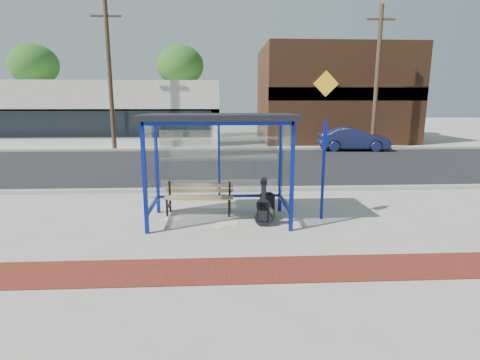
{
  "coord_description": "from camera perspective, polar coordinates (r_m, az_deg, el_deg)",
  "views": [
    {
      "loc": [
        0.04,
        -8.22,
        2.65
      ],
      "look_at": [
        0.48,
        0.2,
        0.91
      ],
      "focal_mm": 28.0,
      "sensor_mm": 36.0,
      "label": 1
    }
  ],
  "objects": [
    {
      "name": "storefront_white",
      "position": [
        27.73,
        -22.34,
        9.44
      ],
      "size": [
        18.0,
        6.04,
        4.0
      ],
      "color": "silver",
      "rests_on": "ground"
    },
    {
      "name": "newspaper_b",
      "position": [
        8.33,
        -3.14,
        -6.92
      ],
      "size": [
        0.44,
        0.47,
        0.01
      ],
      "primitive_type": "cube",
      "rotation": [
        0.0,
        0.0,
        -2.11
      ],
      "color": "white",
      "rests_on": "ground"
    },
    {
      "name": "newspaper_c",
      "position": [
        8.46,
        -1.75,
        -6.61
      ],
      "size": [
        0.46,
        0.38,
        0.01
      ],
      "primitive_type": "cube",
      "rotation": [
        0.0,
        0.0,
        -0.1
      ],
      "color": "white",
      "rests_on": "ground"
    },
    {
      "name": "tree_mid",
      "position": [
        30.5,
        -9.1,
        16.78
      ],
      "size": [
        3.6,
        3.6,
        7.03
      ],
      "color": "#4C3826",
      "rests_on": "ground"
    },
    {
      "name": "utility_pole_east",
      "position": [
        23.45,
        20.14,
        14.52
      ],
      "size": [
        1.6,
        0.24,
        8.0
      ],
      "color": "#4C3826",
      "rests_on": "ground"
    },
    {
      "name": "guitar_bag",
      "position": [
        8.19,
        3.59,
        -4.52
      ],
      "size": [
        0.39,
        0.2,
        1.03
      ],
      "rotation": [
        0.0,
        0.0,
        -0.25
      ],
      "color": "black",
      "rests_on": "ground"
    },
    {
      "name": "ground",
      "position": [
        8.64,
        -3.12,
        -6.26
      ],
      "size": [
        120.0,
        120.0,
        0.0
      ],
      "primitive_type": "plane",
      "color": "#B2ADA0",
      "rests_on": "ground"
    },
    {
      "name": "street_asphalt",
      "position": [
        16.44,
        -3.1,
        2.35
      ],
      "size": [
        60.0,
        10.0,
        0.0
      ],
      "primitive_type": "cube",
      "color": "black",
      "rests_on": "ground"
    },
    {
      "name": "curb_near",
      "position": [
        11.42,
        -3.11,
        -1.49
      ],
      "size": [
        60.0,
        0.25,
        0.12
      ],
      "primitive_type": "cube",
      "color": "gray",
      "rests_on": "ground"
    },
    {
      "name": "bus_shelter",
      "position": [
        8.31,
        -3.27,
        7.61
      ],
      "size": [
        3.3,
        1.8,
        2.42
      ],
      "color": "navy",
      "rests_on": "ground"
    },
    {
      "name": "newspaper_a",
      "position": [
        8.93,
        -10.06,
        -5.8
      ],
      "size": [
        0.52,
        0.47,
        0.01
      ],
      "primitive_type": "cube",
      "rotation": [
        0.0,
        0.0,
        -0.41
      ],
      "color": "white",
      "rests_on": "ground"
    },
    {
      "name": "tree_right",
      "position": [
        32.81,
        20.13,
        15.86
      ],
      "size": [
        3.6,
        3.6,
        7.03
      ],
      "color": "#4C3826",
      "rests_on": "ground"
    },
    {
      "name": "tree_left",
      "position": [
        33.44,
        -28.89,
        15.06
      ],
      "size": [
        3.6,
        3.6,
        7.03
      ],
      "color": "#4C3826",
      "rests_on": "ground"
    },
    {
      "name": "far_sidewalk",
      "position": [
        23.37,
        -3.09,
        5.13
      ],
      "size": [
        60.0,
        4.0,
        0.01
      ],
      "primitive_type": "cube",
      "color": "#B2ADA0",
      "rests_on": "ground"
    },
    {
      "name": "brick_paver_strip",
      "position": [
        6.21,
        -3.14,
        -13.6
      ],
      "size": [
        60.0,
        1.0,
        0.01
      ],
      "primitive_type": "cube",
      "color": "maroon",
      "rests_on": "ground"
    },
    {
      "name": "bench",
      "position": [
        9.12,
        -6.26,
        -2.45
      ],
      "size": [
        1.68,
        0.53,
        0.78
      ],
      "rotation": [
        0.0,
        0.0,
        -0.08
      ],
      "color": "black",
      "rests_on": "ground"
    },
    {
      "name": "curb_far",
      "position": [
        21.48,
        -3.09,
        4.7
      ],
      "size": [
        60.0,
        0.25,
        0.12
      ],
      "primitive_type": "cube",
      "color": "gray",
      "rests_on": "ground"
    },
    {
      "name": "utility_pole_west",
      "position": [
        22.49,
        -19.22,
        14.73
      ],
      "size": [
        1.6,
        0.24,
        8.0
      ],
      "color": "#4C3826",
      "rests_on": "ground"
    },
    {
      "name": "suitcase",
      "position": [
        8.95,
        4.17,
        -3.83
      ],
      "size": [
        0.34,
        0.22,
        0.58
      ],
      "rotation": [
        0.0,
        0.0,
        0.01
      ],
      "color": "black",
      "rests_on": "ground"
    },
    {
      "name": "storefront_brown",
      "position": [
        27.88,
        13.92,
        12.44
      ],
      "size": [
        10.0,
        7.08,
        6.4
      ],
      "color": "#59331E",
      "rests_on": "ground"
    },
    {
      "name": "parked_car",
      "position": [
        22.26,
        16.87,
        5.97
      ],
      "size": [
        4.0,
        1.67,
        1.29
      ],
      "primitive_type": "imported",
      "rotation": [
        0.0,
        0.0,
        1.49
      ],
      "color": "#191F47",
      "rests_on": "ground"
    },
    {
      "name": "sign_post",
      "position": [
        8.72,
        12.66,
        2.34
      ],
      "size": [
        0.12,
        0.28,
        2.29
      ],
      "rotation": [
        0.0,
        0.0,
        -0.19
      ],
      "color": "navy",
      "rests_on": "ground"
    },
    {
      "name": "fire_hydrant",
      "position": [
        24.16,
        21.04,
        5.44
      ],
      "size": [
        0.3,
        0.2,
        0.67
      ],
      "rotation": [
        0.0,
        0.0,
        0.37
      ],
      "color": "#B20C1B",
      "rests_on": "ground"
    },
    {
      "name": "backpack",
      "position": [
        8.59,
        4.48,
        -5.3
      ],
      "size": [
        0.27,
        0.25,
        0.32
      ],
      "rotation": [
        0.0,
        0.0,
        0.0
      ],
      "color": "#2F2D1A",
      "rests_on": "ground"
    }
  ]
}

